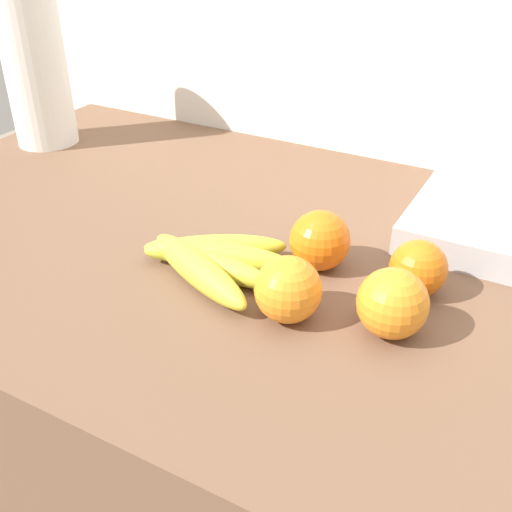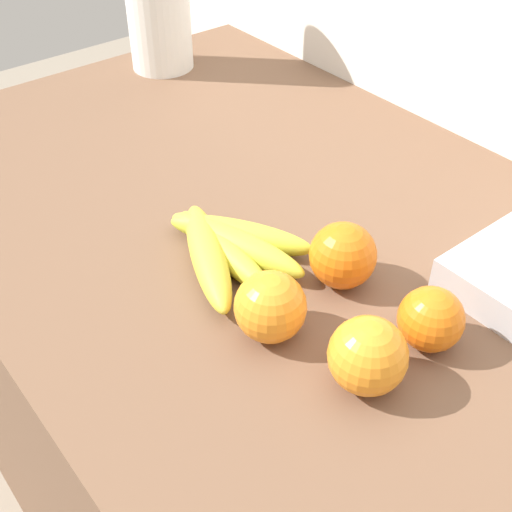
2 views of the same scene
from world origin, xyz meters
The scene contains 8 objects.
counter centered at (0.00, 0.00, 0.47)m, with size 1.49×0.76×0.94m, color brown.
wall_back centered at (0.00, 0.41, 0.65)m, with size 1.89×0.06×1.30m, color silver.
banana_bunch centered at (-0.12, -0.09, 0.96)m, with size 0.20×0.18×0.04m.
orange_center centered at (0.13, -0.10, 0.98)m, with size 0.08×0.08×0.08m, color orange.
orange_back_left centered at (0.00, -0.01, 0.98)m, with size 0.08×0.08×0.08m, color orange.
orange_back_right centered at (0.13, -0.01, 0.98)m, with size 0.07×0.07×0.07m, color orange.
orange_far_right centered at (0.01, -0.13, 0.98)m, with size 0.08×0.08×0.08m, color orange.
paper_towel_roll centered at (-0.65, 0.15, 1.08)m, with size 0.11×0.11×0.31m.
Camera 1 is at (0.25, -0.65, 1.37)m, focal length 42.62 mm.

